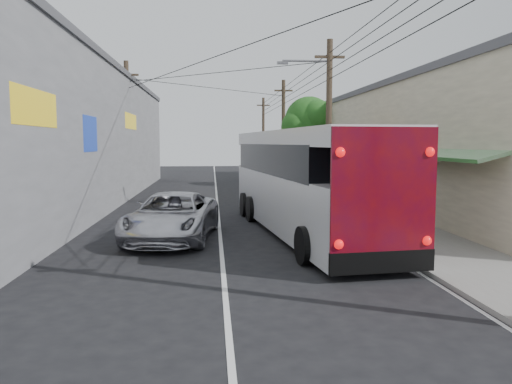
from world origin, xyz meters
TOP-DOWN VIEW (x-y plane):
  - ground at (0.00, 0.00)m, footprint 120.00×120.00m
  - sidewalk at (6.50, 20.00)m, footprint 3.00×80.00m
  - building_right at (10.99, 22.00)m, footprint 7.09×40.00m
  - building_left at (-8.50, 18.00)m, footprint 7.20×36.00m
  - utility_poles at (3.13, 20.33)m, footprint 11.80×45.28m
  - street_tree at (6.87, 26.02)m, footprint 4.40×4.00m
  - coach_bus at (2.99, 7.39)m, footprint 4.04×12.93m
  - jeepney at (-1.61, 6.65)m, footprint 3.29×5.93m
  - parked_suv at (4.60, 15.88)m, footprint 2.80×5.57m
  - parked_car_mid at (3.80, 21.65)m, footprint 1.67×4.03m
  - parked_car_far at (3.80, 33.17)m, footprint 2.18×5.08m
  - pedestrian_near at (6.56, 14.49)m, footprint 0.64×0.42m
  - pedestrian_far at (7.60, 15.88)m, footprint 0.87×0.82m

SIDE VIEW (x-z plane):
  - ground at x=0.00m, z-range 0.00..0.00m
  - sidewalk at x=6.50m, z-range 0.00..0.12m
  - parked_car_mid at x=3.80m, z-range 0.00..1.37m
  - parked_suv at x=4.60m, z-range 0.00..1.55m
  - jeepney at x=-1.61m, z-range 0.00..1.57m
  - parked_car_far at x=3.80m, z-range 0.00..1.63m
  - pedestrian_far at x=7.60m, z-range 0.12..1.54m
  - pedestrian_near at x=6.56m, z-range 0.12..1.85m
  - coach_bus at x=2.99m, z-range 0.07..3.73m
  - building_right at x=10.99m, z-range 0.03..6.28m
  - building_left at x=-8.50m, z-range 0.03..7.28m
  - utility_poles at x=3.13m, z-range 0.13..8.13m
  - street_tree at x=6.87m, z-range 1.37..7.97m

